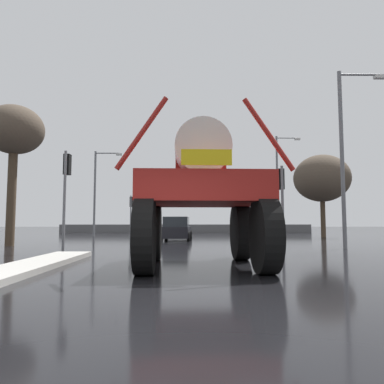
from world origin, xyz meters
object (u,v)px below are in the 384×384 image
sedan_ahead (177,229)px  streetlight_near_right (346,148)px  streetlight_far_left (97,188)px  traffic_signal_near_left (66,178)px  bare_tree_left (14,132)px  bare_tree_right (322,178)px  traffic_signal_near_right (281,189)px  traffic_signal_far_left (245,205)px  traffic_signal_far_right (131,207)px  oversize_sprayer (201,196)px  streetlight_far_right (279,180)px

sedan_ahead → streetlight_near_right: bearing=-129.6°
streetlight_far_left → traffic_signal_near_left: bearing=-80.2°
bare_tree_left → bare_tree_right: (19.26, 9.59, -1.16)m
sedan_ahead → traffic_signal_near_right: bearing=-150.6°
traffic_signal_far_left → streetlight_near_right: (2.46, -13.89, 1.96)m
traffic_signal_near_right → traffic_signal_far_right: size_ratio=1.02×
traffic_signal_near_left → bare_tree_right: bare_tree_right is taller
traffic_signal_near_right → traffic_signal_far_right: 17.83m
traffic_signal_far_right → traffic_signal_near_right: bearing=-61.4°
traffic_signal_near_right → bare_tree_right: bare_tree_right is taller
streetlight_near_right → bare_tree_right: 11.80m
oversize_sprayer → traffic_signal_far_right: 20.79m
traffic_signal_near_left → traffic_signal_far_right: traffic_signal_near_left is taller
streetlight_far_left → bare_tree_left: bearing=-95.8°
streetlight_near_right → bare_tree_left: size_ratio=1.16×
streetlight_near_right → streetlight_far_left: (-14.85, 13.76, -0.55)m
streetlight_near_right → traffic_signal_far_left: bearing=100.0°
streetlight_far_left → traffic_signal_near_right: bearing=-53.8°
bare_tree_right → streetlight_far_left: bearing=172.4°
oversize_sprayer → streetlight_far_left: (-7.94, 20.00, 2.13)m
sedan_ahead → traffic_signal_far_right: bearing=35.3°
oversize_sprayer → traffic_signal_near_right: bearing=-39.1°
traffic_signal_near_right → bare_tree_left: (-12.59, 3.52, 3.20)m
traffic_signal_far_right → streetlight_far_left: bearing=-177.1°
traffic_signal_near_right → sedan_ahead: bearing=116.1°
streetlight_far_left → bare_tree_right: streetlight_far_left is taller
streetlight_far_left → sedan_ahead: bearing=-42.7°
streetlight_near_right → traffic_signal_near_left: bearing=-171.7°
oversize_sprayer → traffic_signal_far_right: oversize_sprayer is taller
streetlight_near_right → streetlight_far_left: bearing=137.2°
traffic_signal_near_left → traffic_signal_near_right: (8.67, 0.01, -0.43)m
sedan_ahead → streetlight_far_right: size_ratio=0.47×
bare_tree_left → bare_tree_right: 21.55m
oversize_sprayer → streetlight_far_right: streetlight_far_right is taller
bare_tree_left → oversize_sprayer: bearing=-41.2°
sedan_ahead → traffic_signal_near_right: traffic_signal_near_right is taller
traffic_signal_far_right → bare_tree_right: size_ratio=0.53×
sedan_ahead → bare_tree_right: size_ratio=0.65×
oversize_sprayer → traffic_signal_near_right: 5.68m
traffic_signal_near_right → streetlight_far_left: size_ratio=0.48×
traffic_signal_far_left → oversize_sprayer: bearing=-102.4°
traffic_signal_near_right → streetlight_far_right: (4.34, 16.99, 2.40)m
oversize_sprayer → bare_tree_left: bearing=47.0°
oversize_sprayer → traffic_signal_near_left: oversize_sprayer is taller
sedan_ahead → bare_tree_left: 11.06m
bare_tree_right → traffic_signal_far_right: bearing=170.5°
oversize_sprayer → streetlight_far_right: 23.04m
bare_tree_left → streetlight_far_right: bearing=38.5°
traffic_signal_far_right → streetlight_near_right: size_ratio=0.41×
traffic_signal_far_right → streetlight_far_right: 13.18m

